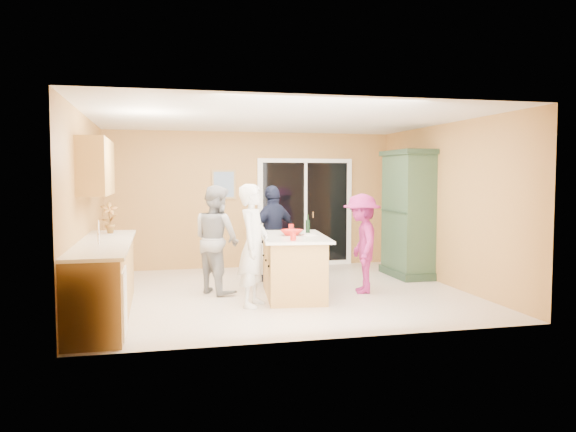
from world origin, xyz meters
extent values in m
plane|color=white|center=(0.00, 0.00, 0.00)|extent=(5.50, 5.50, 0.00)
cube|color=silver|center=(0.00, 0.00, 2.60)|extent=(5.50, 5.00, 0.10)
cube|color=#EFBB62|center=(0.00, 2.50, 1.30)|extent=(5.50, 0.10, 2.60)
cube|color=#EFBB62|center=(0.00, -2.50, 1.30)|extent=(5.50, 0.10, 2.60)
cube|color=#EFBB62|center=(-2.75, 0.00, 1.30)|extent=(0.10, 5.00, 2.60)
cube|color=#EFBB62|center=(2.75, 0.00, 1.30)|extent=(0.10, 5.00, 2.60)
cube|color=#B68847|center=(-2.45, -0.90, 0.45)|extent=(0.60, 3.00, 0.90)
cube|color=white|center=(-2.44, -2.00, 0.40)|extent=(0.62, 0.60, 0.72)
cube|color=silver|center=(-2.44, -0.90, 0.92)|extent=(0.65, 3.05, 0.04)
cylinder|color=silver|center=(-2.45, -1.40, 1.09)|extent=(0.02, 0.02, 0.30)
cube|color=#B68847|center=(-2.58, -0.20, 1.88)|extent=(0.35, 1.60, 0.75)
cube|color=white|center=(1.05, 2.47, 1.05)|extent=(1.90, 0.05, 2.10)
cube|color=black|center=(1.05, 2.46, 1.05)|extent=(1.70, 0.03, 1.94)
cube|color=white|center=(1.05, 2.45, 1.05)|extent=(0.06, 0.04, 1.94)
cube|color=silver|center=(1.20, 2.44, 1.00)|extent=(0.02, 0.03, 0.12)
cube|color=#A48452|center=(-0.55, 2.48, 1.60)|extent=(0.46, 0.03, 0.56)
cube|color=#4D66A0|center=(-0.55, 2.47, 1.60)|extent=(0.38, 0.02, 0.48)
cube|color=#B68847|center=(0.14, -0.29, 0.43)|extent=(0.95, 1.59, 0.85)
cube|color=silver|center=(0.14, -0.29, 0.87)|extent=(1.12, 1.80, 0.04)
cube|color=black|center=(0.14, -0.29, 0.05)|extent=(0.86, 1.50, 0.10)
cube|color=#223827|center=(2.49, 0.87, 0.07)|extent=(0.61, 1.16, 0.13)
cube|color=#355037|center=(2.49, 0.87, 1.09)|extent=(0.55, 1.09, 2.05)
cube|color=#223827|center=(2.49, 0.87, 2.16)|extent=(0.63, 1.20, 0.09)
imported|color=silver|center=(-0.53, -0.78, 0.82)|extent=(0.62, 0.71, 1.65)
imported|color=gray|center=(-0.93, 0.20, 0.81)|extent=(0.93, 0.99, 1.62)
imported|color=#171F33|center=(0.10, 0.95, 0.80)|extent=(1.01, 0.79, 1.60)
imported|color=#871D69|center=(1.21, -0.26, 0.75)|extent=(0.76, 1.07, 1.49)
imported|color=red|center=(0.12, -0.26, 0.93)|extent=(0.42, 0.42, 0.08)
imported|color=red|center=(-2.45, 0.15, 1.16)|extent=(0.26, 0.20, 0.45)
cylinder|color=red|center=(0.25, 0.29, 0.95)|extent=(0.09, 0.09, 0.12)
cylinder|color=red|center=(-0.02, -0.93, 0.95)|extent=(0.08, 0.08, 0.12)
cylinder|color=black|center=(0.41, -0.10, 1.00)|extent=(0.07, 0.07, 0.21)
cylinder|color=black|center=(0.41, -0.10, 1.14)|extent=(0.02, 0.02, 0.08)
cylinder|color=white|center=(0.39, -0.25, 0.90)|extent=(0.24, 0.24, 0.01)
camera|label=1|loc=(-1.78, -8.18, 1.74)|focal=35.00mm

